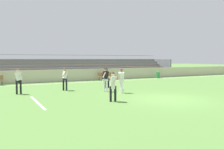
# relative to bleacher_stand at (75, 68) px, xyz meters

# --- Properties ---
(ground_plane) EXTENTS (160.00, 160.00, 0.00)m
(ground_plane) POSITION_rel_bleacher_stand_xyz_m (0.38, -16.21, -1.26)
(ground_plane) COLOR #517A38
(field_line_sideline) EXTENTS (44.00, 0.12, 0.01)m
(field_line_sideline) POSITION_rel_bleacher_stand_xyz_m (0.38, -4.31, -1.25)
(field_line_sideline) COLOR white
(field_line_sideline) RESTS_ON ground
(field_line_penalty_mark) EXTENTS (0.12, 4.40, 0.01)m
(field_line_penalty_mark) POSITION_rel_bleacher_stand_xyz_m (-6.67, -13.66, -1.25)
(field_line_penalty_mark) COLOR white
(field_line_penalty_mark) RESTS_ON ground
(sideline_wall) EXTENTS (48.00, 0.16, 1.27)m
(sideline_wall) POSITION_rel_bleacher_stand_xyz_m (0.38, -2.61, -0.62)
(sideline_wall) COLOR beige
(sideline_wall) RESTS_ON ground
(bleacher_stand) EXTENTS (26.37, 4.15, 2.91)m
(bleacher_stand) POSITION_rel_bleacher_stand_xyz_m (0.00, 0.00, 0.00)
(bleacher_stand) COLOR #897051
(bleacher_stand) RESTS_ON ground
(bench_near_bin) EXTENTS (1.80, 0.40, 0.90)m
(bench_near_bin) POSITION_rel_bleacher_stand_xyz_m (2.42, -3.42, -0.71)
(bench_near_bin) COLOR olive
(bench_near_bin) RESTS_ON ground
(trash_bin) EXTENTS (0.48, 0.48, 0.76)m
(trash_bin) POSITION_rel_bleacher_stand_xyz_m (9.53, -3.71, -0.87)
(trash_bin) COLOR #2D7F3D
(trash_bin) RESTS_ON ground
(player_white_trailing_run) EXTENTS (0.59, 0.51, 1.69)m
(player_white_trailing_run) POSITION_rel_bleacher_stand_xyz_m (-0.79, -12.68, -0.25)
(player_white_trailing_run) COLOR white
(player_white_trailing_run) RESTS_ON ground
(player_dark_wide_right) EXTENTS (0.66, 0.51, 1.71)m
(player_dark_wide_right) POSITION_rel_bleacher_stand_xyz_m (-1.51, -11.60, -0.23)
(player_dark_wide_right) COLOR white
(player_dark_wide_right) RESTS_ON ground
(player_dark_on_ball) EXTENTS (0.44, 0.58, 1.62)m
(player_dark_on_ball) POSITION_rel_bleacher_stand_xyz_m (-0.42, -9.57, -0.30)
(player_dark_on_ball) COLOR black
(player_dark_on_ball) RESTS_ON ground
(player_white_deep_cover) EXTENTS (0.56, 0.45, 1.71)m
(player_white_deep_cover) POSITION_rel_bleacher_stand_xyz_m (-3.95, -9.62, -0.23)
(player_white_deep_cover) COLOR black
(player_white_deep_cover) RESTS_ON ground
(player_white_pressing_high) EXTENTS (0.52, 0.64, 1.72)m
(player_white_pressing_high) POSITION_rel_bleacher_stand_xyz_m (-7.25, -10.00, -0.23)
(player_white_pressing_high) COLOR black
(player_white_pressing_high) RESTS_ON ground
(player_white_overlapping) EXTENTS (0.42, 0.60, 1.66)m
(player_white_overlapping) POSITION_rel_bleacher_stand_xyz_m (-2.86, -15.38, -0.27)
(player_white_overlapping) COLOR black
(player_white_overlapping) RESTS_ON ground
(soccer_ball) EXTENTS (0.22, 0.22, 0.22)m
(soccer_ball) POSITION_rel_bleacher_stand_xyz_m (-0.10, -11.62, -1.15)
(soccer_ball) COLOR white
(soccer_ball) RESTS_ON ground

